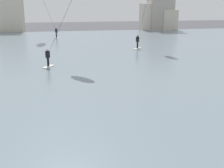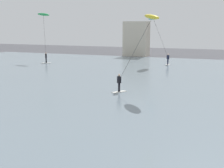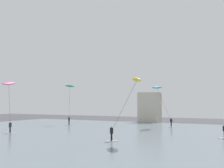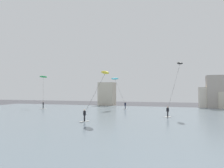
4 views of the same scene
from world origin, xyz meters
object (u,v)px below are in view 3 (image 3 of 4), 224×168
at_px(kitesurfer_green, 70,91).
at_px(kitesurfer_pink, 9,90).
at_px(kitesurfer_yellow, 134,86).
at_px(kitesurfer_cyan, 158,90).

bearing_deg(kitesurfer_green, kitesurfer_pink, -76.26).
relative_size(kitesurfer_yellow, kitesurfer_cyan, 0.98).
height_order(kitesurfer_green, kitesurfer_pink, kitesurfer_green).
relative_size(kitesurfer_yellow, kitesurfer_green, 0.89).
distance_m(kitesurfer_yellow, kitesurfer_green, 27.35).
distance_m(kitesurfer_yellow, kitesurfer_pink, 16.65).
xyz_separation_m(kitesurfer_pink, kitesurfer_cyan, (12.97, 20.61, 0.55)).
height_order(kitesurfer_green, kitesurfer_cyan, kitesurfer_green).
xyz_separation_m(kitesurfer_green, kitesurfer_pink, (4.69, -19.20, -0.77)).
bearing_deg(kitesurfer_pink, kitesurfer_yellow, 6.77).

